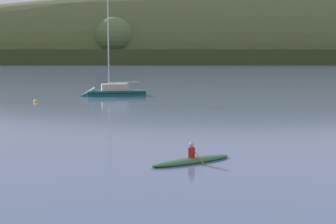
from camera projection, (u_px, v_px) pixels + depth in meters
far_shoreline_hill at (238, 61)px, 231.10m from camera, size 481.16×120.61×62.47m
sailboat_midwater_white at (109, 94)px, 57.31m from camera, size 7.46×2.75×11.87m
canoe_with_paddler at (191, 160)px, 23.11m from camera, size 4.19×2.61×1.02m
mooring_buoy_off_fishing_boat at (36, 102)px, 50.48m from camera, size 0.48×0.48×0.56m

